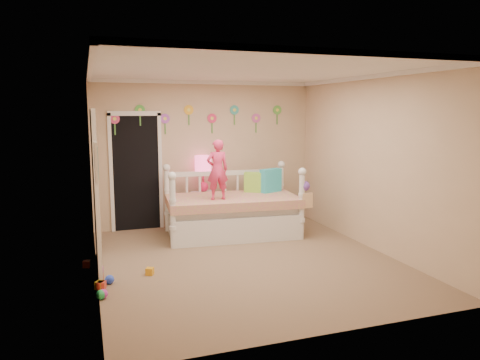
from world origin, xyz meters
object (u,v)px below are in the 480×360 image
object	(u,v)px
daybed	(232,200)
nightstand	(204,209)
table_lamp	(203,168)
child	(217,170)

from	to	relation	value
daybed	nightstand	world-z (taller)	daybed
nightstand	table_lamp	bearing A→B (deg)	-9.26
child	table_lamp	world-z (taller)	child
child	daybed	bearing A→B (deg)	-146.87
child	nightstand	distance (m)	1.23
child	table_lamp	size ratio (longest dim) A/B	1.49
daybed	table_lamp	distance (m)	0.92
nightstand	table_lamp	xyz separation A→B (m)	(0.00, 0.00, 0.75)
child	nightstand	xyz separation A→B (m)	(-0.01, 0.91, -0.83)
daybed	nightstand	distance (m)	0.83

